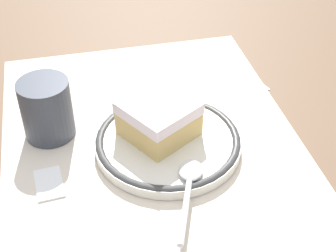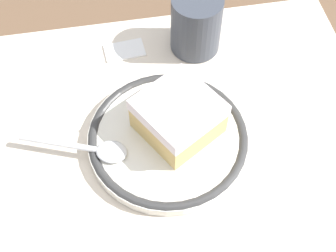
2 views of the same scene
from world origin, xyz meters
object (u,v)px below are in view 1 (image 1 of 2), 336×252
(napkin, at_px, (208,80))
(sugar_packet, at_px, (49,182))
(plate, at_px, (168,142))
(spoon, at_px, (189,183))
(cup, at_px, (47,112))
(cake_slice, at_px, (159,118))

(napkin, relative_size, sugar_packet, 2.52)
(plate, distance_m, napkin, 0.15)
(spoon, relative_size, cup, 1.56)
(plate, xyz_separation_m, cake_slice, (0.01, 0.01, 0.03))
(spoon, bearing_deg, sugar_packet, 71.33)
(plate, distance_m, cake_slice, 0.03)
(plate, relative_size, cup, 2.34)
(cake_slice, bearing_deg, spoon, -172.18)
(plate, height_order, sugar_packet, plate)
(spoon, height_order, cup, cup)
(spoon, distance_m, sugar_packet, 0.16)
(cake_slice, distance_m, sugar_packet, 0.15)
(plate, distance_m, cup, 0.15)
(cake_slice, height_order, spoon, cake_slice)
(plate, height_order, napkin, plate)
(plate, relative_size, spoon, 1.50)
(plate, distance_m, spoon, 0.08)
(napkin, bearing_deg, cake_slice, 139.91)
(sugar_packet, bearing_deg, plate, -77.89)
(plate, xyz_separation_m, sugar_packet, (-0.03, 0.14, -0.00))
(cake_slice, bearing_deg, cup, 70.24)
(cake_slice, height_order, sugar_packet, cake_slice)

